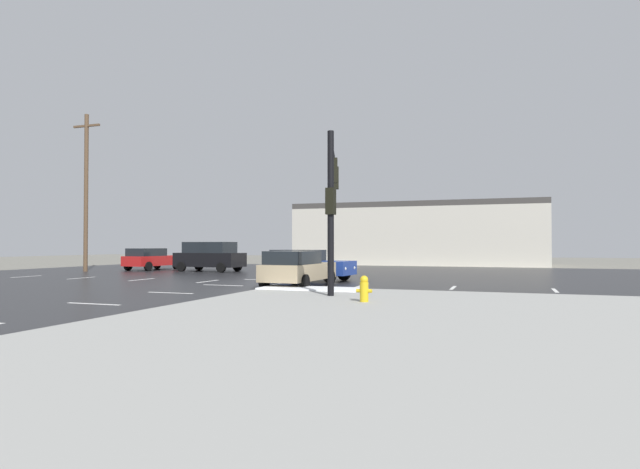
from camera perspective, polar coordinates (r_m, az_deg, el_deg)
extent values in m
plane|color=slate|center=(26.27, -8.23, -5.17)|extent=(120.00, 120.00, 0.00)
cube|color=#232326|center=(26.27, -8.23, -5.14)|extent=(44.00, 44.00, 0.02)
cube|color=#9E9E99|center=(11.39, 18.82, -10.14)|extent=(18.00, 18.00, 0.14)
cube|color=white|center=(20.58, -0.98, -5.83)|extent=(4.00, 1.60, 0.06)
cube|color=silver|center=(18.04, -23.19, -6.89)|extent=(2.00, 0.15, 0.01)
cube|color=silver|center=(21.15, -15.81, -6.07)|extent=(2.00, 0.15, 0.01)
cube|color=silver|center=(24.52, -10.40, -5.40)|extent=(2.00, 0.15, 0.01)
cube|color=silver|center=(28.06, -6.34, -4.86)|extent=(2.00, 0.15, 0.01)
cube|color=silver|center=(31.70, -3.20, -4.43)|extent=(2.00, 0.15, 0.01)
cube|color=silver|center=(35.43, -0.72, -4.08)|extent=(2.00, 0.15, 0.01)
cube|color=silver|center=(39.20, 1.29, -3.79)|extent=(2.00, 0.15, 0.01)
cube|color=silver|center=(43.02, 2.94, -3.55)|extent=(2.00, 0.15, 0.01)
cube|color=silver|center=(35.00, -29.06, -3.98)|extent=(0.15, 2.00, 0.01)
cube|color=silver|center=(32.13, -24.30, -4.29)|extent=(0.15, 2.00, 0.01)
cube|color=silver|center=(29.52, -18.65, -4.62)|extent=(0.15, 2.00, 0.01)
cube|color=silver|center=(27.25, -11.98, -4.96)|extent=(0.15, 2.00, 0.01)
cube|color=silver|center=(25.41, -4.21, -5.26)|extent=(0.15, 2.00, 0.01)
cube|color=silver|center=(24.10, 4.58, -5.49)|extent=(0.15, 2.00, 0.01)
cube|color=silver|center=(23.41, 14.14, -5.59)|extent=(0.15, 2.00, 0.01)
cube|color=silver|center=(23.39, 23.99, -5.53)|extent=(0.15, 2.00, 0.01)
cube|color=silver|center=(21.16, -4.81, -6.10)|extent=(0.45, 7.00, 0.01)
cylinder|color=black|center=(17.94, 1.16, 2.32)|extent=(0.22, 0.22, 5.60)
cylinder|color=black|center=(20.77, 1.41, 8.52)|extent=(1.57, 4.97, 0.14)
cube|color=black|center=(20.42, 1.38, 6.91)|extent=(0.42, 0.37, 0.95)
sphere|color=red|center=(20.62, 1.40, 7.63)|extent=(0.20, 0.20, 0.20)
cube|color=black|center=(22.71, 1.56, 6.10)|extent=(0.42, 0.37, 0.95)
sphere|color=red|center=(22.91, 1.57, 6.76)|extent=(0.20, 0.20, 0.20)
cube|color=black|center=(17.97, 1.16, 3.60)|extent=(0.28, 0.36, 0.90)
cylinder|color=gold|center=(16.15, 4.78, -6.17)|extent=(0.26, 0.26, 0.60)
sphere|color=gold|center=(16.12, 4.78, -4.86)|extent=(0.25, 0.25, 0.25)
cylinder|color=gold|center=(16.20, 4.16, -6.05)|extent=(0.12, 0.11, 0.11)
cylinder|color=gold|center=(16.11, 5.40, -6.08)|extent=(0.12, 0.11, 0.11)
cube|color=beige|center=(50.85, 10.56, -0.24)|extent=(22.54, 8.00, 5.22)
cube|color=#3F3D3A|center=(50.97, 10.55, 2.98)|extent=(22.54, 8.00, 0.50)
cube|color=navy|center=(27.19, -1.12, -3.56)|extent=(4.67, 2.29, 0.70)
cube|color=black|center=(27.48, -2.38, -2.23)|extent=(2.64, 1.92, 0.55)
cylinder|color=black|center=(27.38, 2.59, -4.28)|extent=(0.68, 0.29, 0.66)
cylinder|color=black|center=(25.74, 1.02, -4.48)|extent=(0.68, 0.29, 0.66)
cylinder|color=black|center=(28.72, -3.04, -4.13)|extent=(0.68, 0.29, 0.66)
cylinder|color=black|center=(27.16, -4.88, -4.30)|extent=(0.68, 0.29, 0.66)
sphere|color=white|center=(26.81, 3.64, -3.59)|extent=(0.18, 0.18, 0.18)
sphere|color=white|center=(25.74, 2.68, -3.70)|extent=(0.18, 0.18, 0.18)
cube|color=black|center=(37.31, -11.81, -2.68)|extent=(4.95, 2.35, 0.95)
cube|color=black|center=(37.30, -11.80, -1.37)|extent=(3.50, 2.08, 0.75)
cylinder|color=black|center=(37.54, -14.71, -3.38)|extent=(0.68, 0.28, 0.66)
cylinder|color=black|center=(39.08, -12.91, -3.30)|extent=(0.68, 0.28, 0.66)
cylinder|color=black|center=(35.59, -10.61, -3.52)|extent=(0.68, 0.28, 0.66)
cylinder|color=black|center=(37.20, -8.89, -3.42)|extent=(0.68, 0.28, 0.66)
sphere|color=white|center=(38.25, -15.21, -2.62)|extent=(0.18, 0.18, 0.18)
sphere|color=white|center=(39.23, -14.05, -2.59)|extent=(0.18, 0.18, 0.18)
cube|color=#B21919|center=(40.55, -17.56, -2.70)|extent=(2.08, 4.60, 0.70)
cube|color=black|center=(40.02, -18.18, -1.82)|extent=(1.81, 2.57, 0.55)
cylinder|color=black|center=(42.31, -17.14, -3.10)|extent=(0.26, 0.67, 0.66)
cylinder|color=black|center=(41.17, -15.22, -3.17)|extent=(0.26, 0.67, 0.66)
cylinder|color=black|center=(40.01, -19.97, -3.21)|extent=(0.26, 0.67, 0.66)
cylinder|color=black|center=(38.81, -18.02, -3.28)|extent=(0.26, 0.67, 0.66)
sphere|color=white|center=(42.60, -16.22, -2.62)|extent=(0.18, 0.18, 0.18)
sphere|color=white|center=(41.89, -15.00, -2.66)|extent=(0.18, 0.18, 0.18)
cube|color=tan|center=(23.02, -2.27, -4.01)|extent=(1.95, 4.56, 0.70)
cube|color=black|center=(22.38, -2.96, -2.49)|extent=(1.74, 2.53, 0.55)
cylinder|color=black|center=(24.80, -2.77, -4.61)|extent=(0.24, 0.67, 0.66)
cylinder|color=black|center=(24.13, 1.15, -4.71)|extent=(0.24, 0.67, 0.66)
cylinder|color=black|center=(22.05, -6.02, -5.04)|extent=(0.24, 0.67, 0.66)
cylinder|color=black|center=(21.29, -1.69, -5.19)|extent=(0.24, 0.67, 0.66)
sphere|color=white|center=(25.27, -1.47, -3.75)|extent=(0.18, 0.18, 0.18)
sphere|color=white|center=(24.85, 0.98, -3.79)|extent=(0.18, 0.18, 0.18)
cylinder|color=brown|center=(39.98, -23.89, 4.13)|extent=(0.28, 0.28, 10.88)
cube|color=brown|center=(40.66, -23.84, 10.65)|extent=(2.20, 0.14, 0.14)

